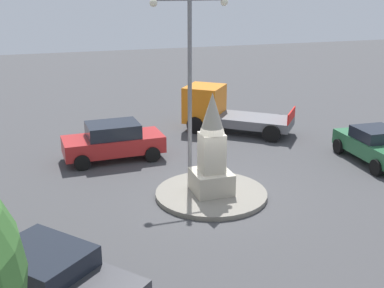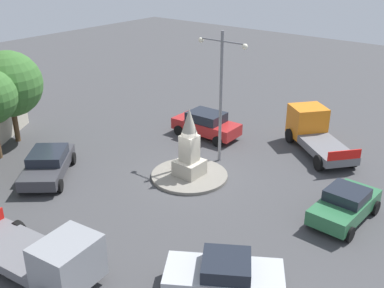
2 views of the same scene
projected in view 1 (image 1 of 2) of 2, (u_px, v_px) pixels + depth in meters
ground_plane at (211, 196)px, 16.93m from camera, size 80.00×80.00×0.00m
traffic_island at (211, 194)px, 16.91m from camera, size 3.91×3.91×0.16m
monument at (212, 152)px, 16.42m from camera, size 1.30×1.30×3.53m
streetlamp at (190, 63)px, 17.90m from camera, size 2.94×0.28×7.05m
car_red_near_island at (113, 141)px, 20.27m from camera, size 4.20×2.09×1.57m
car_dark_grey_waiting at (49, 276)px, 11.01m from camera, size 4.25×4.52×1.36m
car_green_far_side at (375, 145)px, 19.98m from camera, size 2.08×3.89×1.43m
truck_orange_parked_right at (223, 110)px, 24.18m from camera, size 5.33×4.83×2.22m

